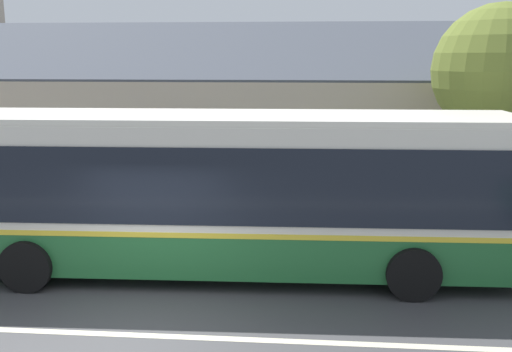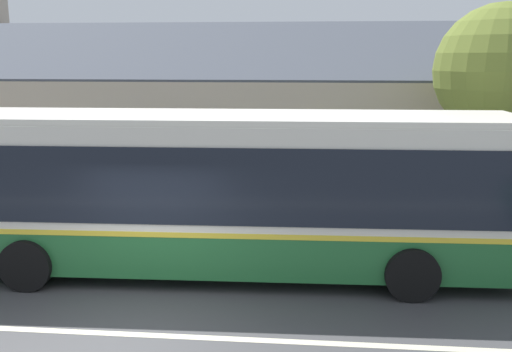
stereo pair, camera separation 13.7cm
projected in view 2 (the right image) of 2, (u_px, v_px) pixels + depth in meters
ground_plane at (134, 335)px, 9.14m from camera, size 300.00×300.00×0.00m
sidewalk_far at (203, 223)px, 14.97m from camera, size 60.00×3.00×0.15m
lane_divider_stripe at (134, 334)px, 9.14m from camera, size 60.00×0.16×0.01m
community_building at (180, 121)px, 21.70m from camera, size 27.72×8.78×6.62m
transit_bus at (213, 189)px, 11.53m from camera, size 12.46×3.01×3.26m
street_tree_primary at (502, 71)px, 14.15m from camera, size 3.33×3.33×5.69m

